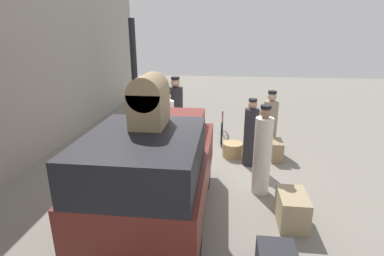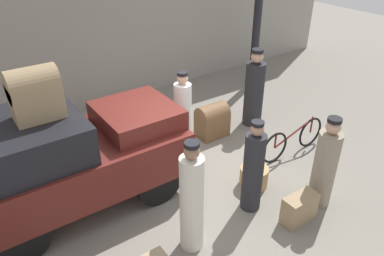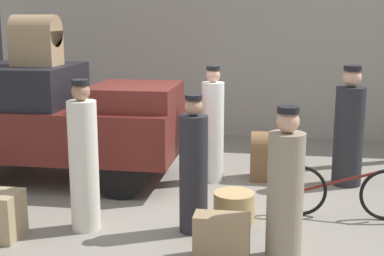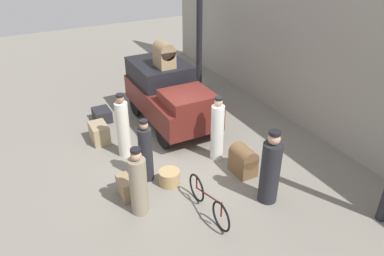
% 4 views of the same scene
% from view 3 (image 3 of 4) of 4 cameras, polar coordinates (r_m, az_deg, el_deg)
% --- Properties ---
extents(ground_plane, '(30.00, 30.00, 0.00)m').
position_cam_3_polar(ground_plane, '(7.58, -1.74, -7.31)').
color(ground_plane, gray).
extents(station_building_facade, '(16.00, 0.15, 4.50)m').
position_cam_3_polar(station_building_facade, '(11.19, 2.11, 10.66)').
color(station_building_facade, gray).
rests_on(station_building_facade, ground).
extents(truck, '(3.53, 1.68, 1.76)m').
position_cam_3_polar(truck, '(8.39, -14.38, 1.21)').
color(truck, black).
rests_on(truck, ground).
extents(bicycle, '(1.70, 0.04, 0.70)m').
position_cam_3_polar(bicycle, '(6.96, 15.83, -6.59)').
color(bicycle, black).
rests_on(bicycle, ground).
extents(wicker_basket, '(0.51, 0.51, 0.36)m').
position_cam_3_polar(wicker_basket, '(6.69, 4.50, -8.36)').
color(wicker_basket, tan).
rests_on(wicker_basket, ground).
extents(porter_carrying_trunk, '(0.34, 0.34, 1.76)m').
position_cam_3_polar(porter_carrying_trunk, '(8.08, 2.22, -0.08)').
color(porter_carrying_trunk, white).
rests_on(porter_carrying_trunk, ground).
extents(porter_standing_middle, '(0.43, 0.43, 1.78)m').
position_cam_3_polar(porter_standing_middle, '(8.23, 16.38, -0.37)').
color(porter_standing_middle, '#232328').
rests_on(porter_standing_middle, ground).
extents(porter_lifting_near_truck, '(0.33, 0.33, 1.62)m').
position_cam_3_polar(porter_lifting_near_truck, '(6.19, 0.16, -4.48)').
color(porter_lifting_near_truck, '#232328').
rests_on(porter_lifting_near_truck, ground).
extents(conductor_in_dark_uniform, '(0.37, 0.37, 1.61)m').
position_cam_3_polar(conductor_in_dark_uniform, '(5.58, 9.92, -6.65)').
color(conductor_in_dark_uniform, gray).
rests_on(conductor_in_dark_uniform, ground).
extents(porter_with_bicycle, '(0.34, 0.34, 1.78)m').
position_cam_3_polar(porter_with_bicycle, '(6.36, -11.47, -3.53)').
color(porter_with_bicycle, silver).
rests_on(porter_with_bicycle, ground).
extents(trunk_barrel_dark, '(0.66, 0.47, 0.75)m').
position_cam_3_polar(trunk_barrel_dark, '(8.34, 8.58, -2.90)').
color(trunk_barrel_dark, brown).
rests_on(trunk_barrel_dark, ground).
extents(trunk_umber_medium, '(0.58, 0.28, 0.48)m').
position_cam_3_polar(trunk_umber_medium, '(5.67, 3.19, -11.51)').
color(trunk_umber_medium, '#937A56').
rests_on(trunk_umber_medium, ground).
extents(trunk_on_truck_roof, '(0.67, 0.47, 0.75)m').
position_cam_3_polar(trunk_on_truck_roof, '(8.36, -16.31, 9.01)').
color(trunk_on_truck_roof, '#937A56').
rests_on(trunk_on_truck_roof, truck).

